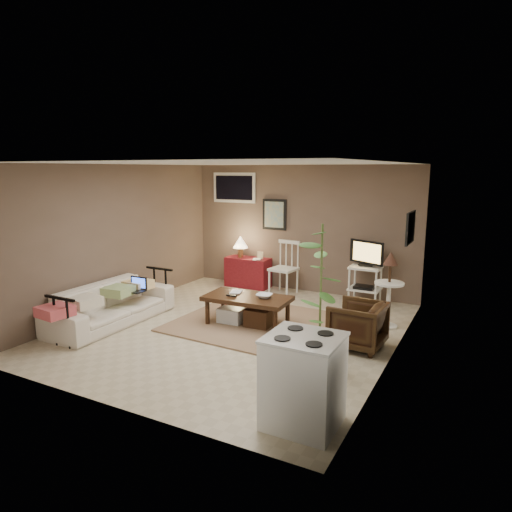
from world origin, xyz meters
The scene contains 20 objects.
floor centered at (0.00, 0.00, 0.00)m, with size 5.00×5.00×0.00m, color #C1B293.
art_back centered at (-0.55, 2.48, 1.45)m, with size 0.50×0.03×0.60m, color black.
art_right centered at (2.23, 1.05, 1.52)m, with size 0.03×0.60×0.45m, color black.
window centered at (-1.45, 2.48, 1.95)m, with size 0.96×0.03×0.60m, color silver.
rug centered at (0.33, 0.35, 0.01)m, with size 2.65×2.12×0.03m, color #9C795B.
coffee_table centered at (0.08, 0.21, 0.27)m, with size 1.30×0.72×0.48m.
sofa centered at (-1.80, -0.65, 0.40)m, with size 2.05×0.60×0.80m, color silver.
sofa_pillows centered at (-1.75, -0.89, 0.49)m, with size 0.39×1.95×0.14m, color beige, non-canonical shape.
sofa_end_rails centered at (-1.68, -0.65, 0.34)m, with size 0.55×2.05×0.69m, color black, non-canonical shape.
laptop centered at (-1.60, -0.30, 0.52)m, with size 0.31×0.23×0.21m.
red_console centered at (-1.03, 2.24, 0.35)m, with size 0.88×0.39×1.02m.
spindle_chair centered at (-0.18, 2.13, 0.47)m, with size 0.50×0.50×0.99m.
tv_stand centered at (1.35, 2.15, 0.59)m, with size 0.63×0.43×1.12m.
side_table centered at (1.97, 1.13, 0.71)m, with size 0.43×0.43×1.14m.
armchair centered at (1.78, 0.15, 0.34)m, with size 0.66×0.61×0.68m, color black.
potted_plant centered at (1.56, -0.73, 0.93)m, with size 0.44×0.44×1.75m.
stove centered at (1.84, -1.92, 0.43)m, with size 0.66×0.62×0.87m.
bowl centered at (0.34, 0.26, 0.57)m, with size 0.23×0.06×0.23m, color #31190D.
book_table centered at (-0.25, 0.29, 0.57)m, with size 0.17×0.02×0.23m, color #31190D.
book_console centered at (-0.84, 2.13, 0.69)m, with size 0.15×0.02×0.20m, color #31190D.
Camera 1 is at (3.25, -5.53, 2.33)m, focal length 32.00 mm.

